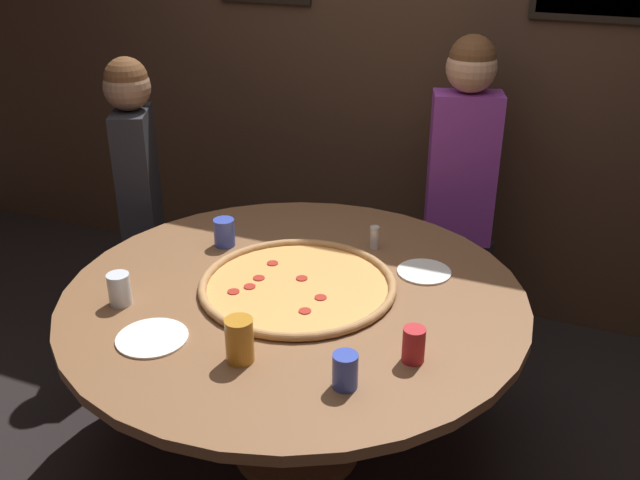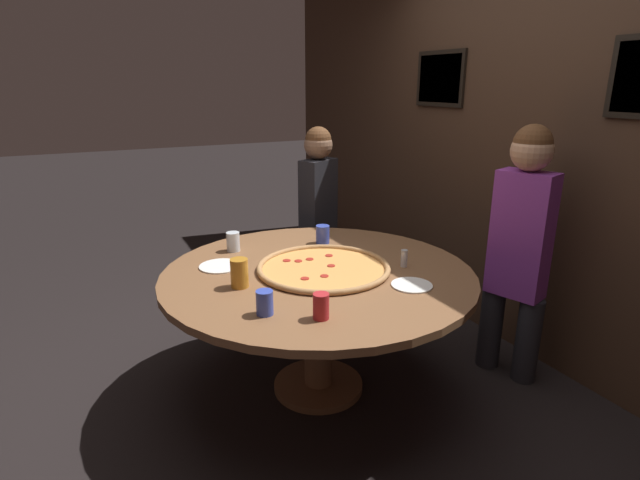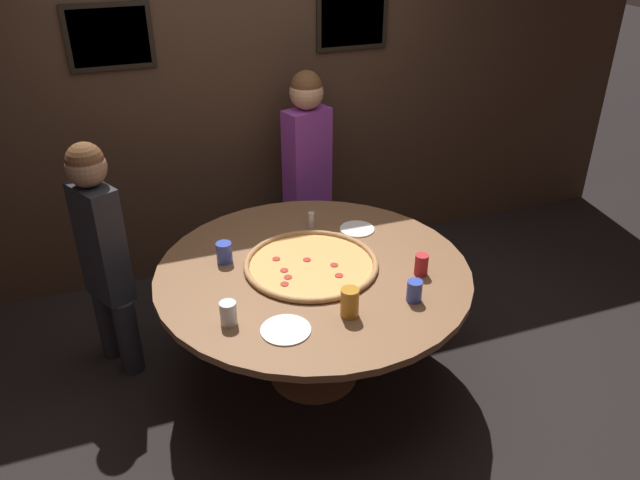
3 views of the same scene
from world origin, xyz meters
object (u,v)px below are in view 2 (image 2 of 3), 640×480
(drink_cup_beside_pizza, at_px, (321,306))
(white_plate_left_side, at_px, (412,285))
(condiment_shaker, at_px, (404,258))
(drink_cup_near_left, at_px, (239,273))
(diner_side_left, at_px, (521,240))
(white_plate_right_side, at_px, (221,266))
(dining_table, at_px, (318,291))
(drink_cup_by_shaker, at_px, (233,242))
(drink_cup_far_right, at_px, (265,303))
(drink_cup_centre_back, at_px, (323,234))
(giant_pizza, at_px, (323,268))
(diner_side_right, at_px, (318,208))

(drink_cup_beside_pizza, xyz_separation_m, white_plate_left_side, (-0.12, 0.58, -0.05))
(condiment_shaker, bearing_deg, drink_cup_near_left, -98.15)
(diner_side_left, bearing_deg, white_plate_right_side, 49.40)
(dining_table, xyz_separation_m, drink_cup_near_left, (0.02, -0.45, 0.19))
(drink_cup_by_shaker, relative_size, drink_cup_beside_pizza, 1.00)
(drink_cup_by_shaker, bearing_deg, drink_cup_far_right, -8.53)
(white_plate_left_side, bearing_deg, drink_cup_centre_back, -174.10)
(drink_cup_beside_pizza, bearing_deg, white_plate_left_side, 101.79)
(drink_cup_beside_pizza, bearing_deg, drink_cup_centre_back, 152.74)
(giant_pizza, xyz_separation_m, condiment_shaker, (0.15, 0.43, 0.04))
(giant_pizza, distance_m, drink_cup_centre_back, 0.48)
(giant_pizza, bearing_deg, drink_cup_by_shaker, -147.16)
(white_plate_left_side, relative_size, diner_side_left, 0.14)
(drink_cup_near_left, height_order, white_plate_right_side, drink_cup_near_left)
(drink_cup_beside_pizza, bearing_deg, drink_cup_near_left, -157.48)
(white_plate_left_side, relative_size, white_plate_right_side, 0.88)
(drink_cup_far_right, xyz_separation_m, white_plate_left_side, (0.03, 0.78, -0.05))
(drink_cup_by_shaker, distance_m, drink_cup_far_right, 0.92)
(giant_pizza, distance_m, drink_cup_beside_pizza, 0.59)
(dining_table, xyz_separation_m, drink_cup_centre_back, (-0.43, 0.24, 0.18))
(white_plate_right_side, xyz_separation_m, condiment_shaker, (0.46, 0.92, 0.05))
(drink_cup_by_shaker, relative_size, drink_cup_far_right, 1.05)
(giant_pizza, relative_size, drink_cup_by_shaker, 6.27)
(giant_pizza, relative_size, condiment_shaker, 7.58)
(dining_table, relative_size, drink_cup_far_right, 15.24)
(drink_cup_near_left, distance_m, condiment_shaker, 0.92)
(drink_cup_far_right, height_order, diner_side_right, diner_side_right)
(drink_cup_beside_pizza, relative_size, diner_side_right, 0.08)
(giant_pizza, height_order, drink_cup_centre_back, drink_cup_centre_back)
(drink_cup_far_right, bearing_deg, drink_cup_beside_pizza, 53.79)
(dining_table, distance_m, drink_cup_beside_pizza, 0.60)
(drink_cup_centre_back, bearing_deg, drink_cup_far_right, -40.88)
(diner_side_right, bearing_deg, giant_pizza, -141.43)
(drink_cup_near_left, height_order, white_plate_left_side, drink_cup_near_left)
(dining_table, relative_size, condiment_shaker, 17.58)
(drink_cup_near_left, height_order, diner_side_left, diner_side_left)
(drink_cup_by_shaker, xyz_separation_m, condiment_shaker, (0.69, 0.77, -0.01))
(drink_cup_near_left, bearing_deg, drink_cup_centre_back, 122.98)
(condiment_shaker, relative_size, diner_side_left, 0.06)
(drink_cup_near_left, xyz_separation_m, drink_cup_beside_pizza, (0.50, 0.21, -0.02))
(drink_cup_by_shaker, xyz_separation_m, diner_side_right, (-0.52, 0.84, 0.01))
(giant_pizza, height_order, white_plate_right_side, giant_pizza)
(drink_cup_far_right, bearing_deg, dining_table, 129.67)
(condiment_shaker, bearing_deg, white_plate_left_side, -27.43)
(drink_cup_near_left, relative_size, white_plate_right_side, 0.62)
(condiment_shaker, relative_size, diner_side_right, 0.07)
(white_plate_left_side, xyz_separation_m, condiment_shaker, (-0.25, 0.13, 0.05))
(drink_cup_beside_pizza, height_order, white_plate_right_side, drink_cup_beside_pizza)
(drink_cup_beside_pizza, distance_m, diner_side_left, 1.38)
(drink_cup_far_right, xyz_separation_m, white_plate_right_side, (-0.67, -0.01, -0.05))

